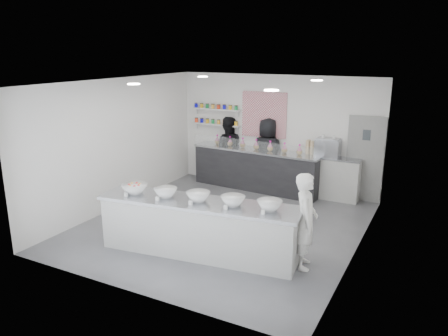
{
  "coord_description": "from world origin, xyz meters",
  "views": [
    {
      "loc": [
        4.01,
        -7.66,
        3.62
      ],
      "look_at": [
        -0.19,
        0.4,
        1.14
      ],
      "focal_mm": 35.0,
      "sensor_mm": 36.0,
      "label": 1
    }
  ],
  "objects_px": {
    "back_bar": "(256,169)",
    "woman_prep": "(305,221)",
    "espresso_ledge": "(330,178)",
    "staff_right": "(267,154)",
    "prep_counter": "(199,228)",
    "staff_left": "(227,150)",
    "espresso_machine": "(328,148)"
  },
  "relations": [
    {
      "from": "back_bar",
      "to": "espresso_ledge",
      "type": "distance_m",
      "value": 1.95
    },
    {
      "from": "espresso_machine",
      "to": "staff_right",
      "type": "relative_size",
      "value": 0.31
    },
    {
      "from": "espresso_machine",
      "to": "staff_left",
      "type": "bearing_deg",
      "value": 178.57
    },
    {
      "from": "espresso_ledge",
      "to": "staff_left",
      "type": "distance_m",
      "value": 2.95
    },
    {
      "from": "espresso_machine",
      "to": "staff_left",
      "type": "distance_m",
      "value": 2.83
    },
    {
      "from": "staff_left",
      "to": "staff_right",
      "type": "height_order",
      "value": "staff_right"
    },
    {
      "from": "staff_right",
      "to": "espresso_machine",
      "type": "bearing_deg",
      "value": 178.45
    },
    {
      "from": "prep_counter",
      "to": "espresso_ledge",
      "type": "height_order",
      "value": "espresso_ledge"
    },
    {
      "from": "back_bar",
      "to": "espresso_machine",
      "type": "bearing_deg",
      "value": 9.37
    },
    {
      "from": "staff_left",
      "to": "staff_right",
      "type": "bearing_deg",
      "value": 157.0
    },
    {
      "from": "espresso_ledge",
      "to": "staff_left",
      "type": "bearing_deg",
      "value": 178.63
    },
    {
      "from": "prep_counter",
      "to": "espresso_machine",
      "type": "relative_size",
      "value": 6.33
    },
    {
      "from": "espresso_ledge",
      "to": "staff_right",
      "type": "height_order",
      "value": "staff_right"
    },
    {
      "from": "espresso_ledge",
      "to": "woman_prep",
      "type": "xyz_separation_m",
      "value": [
        0.52,
        -3.75,
        0.31
      ]
    },
    {
      "from": "prep_counter",
      "to": "staff_left",
      "type": "bearing_deg",
      "value": 103.23
    },
    {
      "from": "back_bar",
      "to": "woman_prep",
      "type": "relative_size",
      "value": 2.1
    },
    {
      "from": "espresso_ledge",
      "to": "espresso_machine",
      "type": "distance_m",
      "value": 0.76
    },
    {
      "from": "prep_counter",
      "to": "staff_right",
      "type": "xyz_separation_m",
      "value": [
        -0.4,
        4.23,
        0.44
      ]
    },
    {
      "from": "espresso_machine",
      "to": "staff_left",
      "type": "height_order",
      "value": "staff_left"
    },
    {
      "from": "espresso_ledge",
      "to": "staff_right",
      "type": "bearing_deg",
      "value": 177.68
    },
    {
      "from": "prep_counter",
      "to": "espresso_machine",
      "type": "xyz_separation_m",
      "value": [
        1.22,
        4.16,
        0.78
      ]
    },
    {
      "from": "prep_counter",
      "to": "woman_prep",
      "type": "height_order",
      "value": "woman_prep"
    },
    {
      "from": "staff_left",
      "to": "staff_right",
      "type": "distance_m",
      "value": 1.19
    },
    {
      "from": "espresso_machine",
      "to": "back_bar",
      "type": "bearing_deg",
      "value": -174.39
    },
    {
      "from": "back_bar",
      "to": "staff_right",
      "type": "height_order",
      "value": "staff_right"
    },
    {
      "from": "espresso_machine",
      "to": "woman_prep",
      "type": "relative_size",
      "value": 0.35
    },
    {
      "from": "prep_counter",
      "to": "woman_prep",
      "type": "relative_size",
      "value": 2.21
    },
    {
      "from": "prep_counter",
      "to": "espresso_ledge",
      "type": "bearing_deg",
      "value": 64.88
    },
    {
      "from": "woman_prep",
      "to": "back_bar",
      "type": "bearing_deg",
      "value": 16.01
    },
    {
      "from": "woman_prep",
      "to": "staff_left",
      "type": "bearing_deg",
      "value": 23.39
    },
    {
      "from": "espresso_ledge",
      "to": "espresso_machine",
      "type": "relative_size",
      "value": 2.44
    },
    {
      "from": "staff_left",
      "to": "espresso_ledge",
      "type": "bearing_deg",
      "value": 155.63
    }
  ]
}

